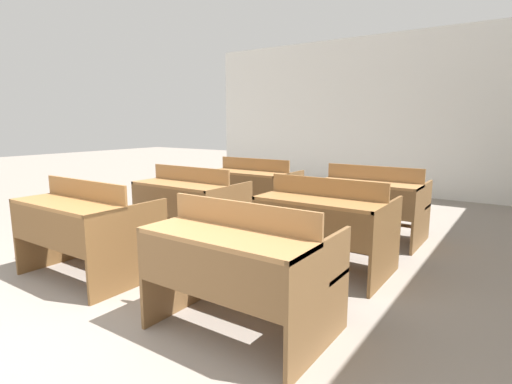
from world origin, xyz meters
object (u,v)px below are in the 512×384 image
bench_front_right (241,264)px  bench_third_right (372,201)px  bench_second_right (325,222)px  bench_third_left (254,187)px  bench_front_left (86,226)px  bench_second_left (190,202)px

bench_front_right → bench_third_right: bearing=89.9°
bench_second_right → bench_third_left: 2.14m
bench_front_left → bench_front_right: 1.73m
bench_front_right → bench_third_left: 3.14m
bench_second_right → bench_third_right: bearing=89.2°
bench_second_left → bench_third_right: 2.14m
bench_third_left → bench_second_right: bearing=-37.2°
bench_front_left → bench_third_left: bearing=89.8°
bench_second_right → bench_third_right: size_ratio=1.00×
bench_front_right → bench_third_left: (-1.72, 2.62, 0.00)m
bench_front_left → bench_second_left: size_ratio=1.00×
bench_front_right → bench_third_right: same height
bench_front_left → bench_third_left: (0.01, 2.62, 0.00)m
bench_second_right → bench_third_right: same height
bench_third_left → bench_third_right: size_ratio=1.00×
bench_second_left → bench_third_left: same height
bench_second_left → bench_front_right: bearing=-37.6°
bench_front_right → bench_third_right: 2.60m
bench_second_left → bench_third_right: size_ratio=1.00×
bench_front_left → bench_second_right: (1.71, 1.33, 0.00)m
bench_second_left → bench_third_left: 1.31m
bench_third_right → bench_second_left: bearing=-143.0°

